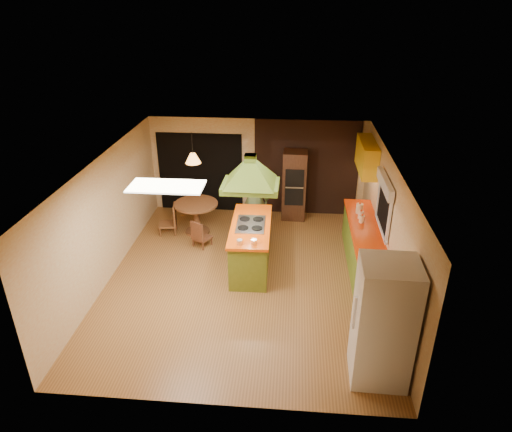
# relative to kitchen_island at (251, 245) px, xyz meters

# --- Properties ---
(ground) EXTENTS (6.50, 6.50, 0.00)m
(ground) POSITION_rel_kitchen_island_xyz_m (-0.09, -0.46, -0.51)
(ground) COLOR #986431
(ground) RESTS_ON ground
(room_walls) EXTENTS (5.50, 6.50, 6.50)m
(room_walls) POSITION_rel_kitchen_island_xyz_m (-0.09, -0.46, 0.74)
(room_walls) COLOR beige
(room_walls) RESTS_ON ground
(ceiling_plane) EXTENTS (6.50, 6.50, 0.00)m
(ceiling_plane) POSITION_rel_kitchen_island_xyz_m (-0.09, -0.46, 1.99)
(ceiling_plane) COLOR silver
(ceiling_plane) RESTS_ON room_walls
(brick_panel) EXTENTS (2.64, 0.03, 2.50)m
(brick_panel) POSITION_rel_kitchen_island_xyz_m (1.16, 2.77, 0.74)
(brick_panel) COLOR #381E14
(brick_panel) RESTS_ON ground
(nook_opening) EXTENTS (2.20, 0.03, 2.10)m
(nook_opening) POSITION_rel_kitchen_island_xyz_m (-1.59, 2.77, 0.54)
(nook_opening) COLOR black
(nook_opening) RESTS_ON ground
(right_counter) EXTENTS (0.62, 3.05, 0.92)m
(right_counter) POSITION_rel_kitchen_island_xyz_m (2.36, 0.14, -0.04)
(right_counter) COLOR olive
(right_counter) RESTS_ON ground
(upper_cabinets) EXTENTS (0.34, 1.40, 0.70)m
(upper_cabinets) POSITION_rel_kitchen_island_xyz_m (2.48, 1.74, 1.44)
(upper_cabinets) COLOR yellow
(upper_cabinets) RESTS_ON room_walls
(window_right) EXTENTS (0.12, 1.35, 1.06)m
(window_right) POSITION_rel_kitchen_island_xyz_m (2.60, -0.06, 1.26)
(window_right) COLOR black
(window_right) RESTS_ON room_walls
(fluor_panel) EXTENTS (1.20, 0.60, 0.03)m
(fluor_panel) POSITION_rel_kitchen_island_xyz_m (-1.19, -1.66, 1.98)
(fluor_panel) COLOR white
(fluor_panel) RESTS_ON ceiling_plane
(kitchen_island) EXTENTS (0.86, 2.03, 1.02)m
(kitchen_island) POSITION_rel_kitchen_island_xyz_m (0.00, 0.00, 0.00)
(kitchen_island) COLOR olive
(kitchen_island) RESTS_ON ground
(range_hood) EXTENTS (1.13, 0.82, 0.80)m
(range_hood) POSITION_rel_kitchen_island_xyz_m (0.00, -0.00, 1.74)
(range_hood) COLOR #4C6419
(range_hood) RESTS_ON ceiling_plane
(man) EXTENTS (0.71, 0.48, 1.90)m
(man) POSITION_rel_kitchen_island_xyz_m (-0.05, 1.36, 0.44)
(man) COLOR #434D29
(man) RESTS_ON ground
(refrigerator) EXTENTS (0.83, 0.79, 1.98)m
(refrigerator) POSITION_rel_kitchen_island_xyz_m (2.21, -2.92, 0.49)
(refrigerator) COLOR white
(refrigerator) RESTS_ON ground
(wall_oven) EXTENTS (0.60, 0.61, 1.79)m
(wall_oven) POSITION_rel_kitchen_island_xyz_m (0.87, 2.49, 0.39)
(wall_oven) COLOR #4C2A18
(wall_oven) RESTS_ON ground
(dining_table) EXTENTS (1.04, 1.04, 0.78)m
(dining_table) POSITION_rel_kitchen_island_xyz_m (-1.45, 1.43, 0.04)
(dining_table) COLOR brown
(dining_table) RESTS_ON ground
(chair_left) EXTENTS (0.48, 0.48, 0.75)m
(chair_left) POSITION_rel_kitchen_island_xyz_m (-2.15, 1.33, -0.13)
(chair_left) COLOR brown
(chair_left) RESTS_ON ground
(chair_near) EXTENTS (0.50, 0.50, 0.66)m
(chair_near) POSITION_rel_kitchen_island_xyz_m (-1.20, 0.78, -0.18)
(chair_near) COLOR brown
(chair_near) RESTS_ON ground
(pendant_lamp) EXTENTS (0.38, 0.38, 0.23)m
(pendant_lamp) POSITION_rel_kitchen_island_xyz_m (-1.45, 1.43, 1.39)
(pendant_lamp) COLOR #FF9E3F
(pendant_lamp) RESTS_ON ceiling_plane
(canister_large) EXTENTS (0.18, 0.18, 0.22)m
(canister_large) POSITION_rel_kitchen_island_xyz_m (2.31, 0.91, 0.52)
(canister_large) COLOR #EFE3C0
(canister_large) RESTS_ON right_counter
(canister_medium) EXTENTS (0.13, 0.13, 0.17)m
(canister_medium) POSITION_rel_kitchen_island_xyz_m (2.31, 0.64, 0.50)
(canister_medium) COLOR #FEEACC
(canister_medium) RESTS_ON right_counter
(canister_small) EXTENTS (0.13, 0.13, 0.16)m
(canister_small) POSITION_rel_kitchen_island_xyz_m (2.31, 0.45, 0.49)
(canister_small) COLOR beige
(canister_small) RESTS_ON right_counter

